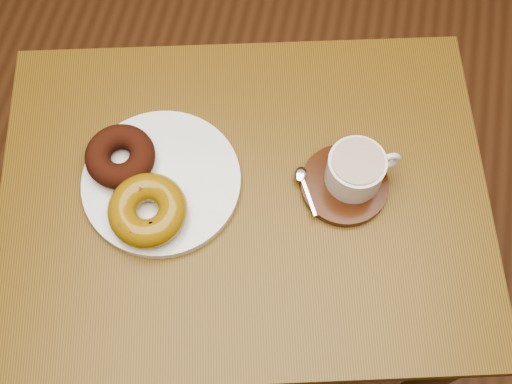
% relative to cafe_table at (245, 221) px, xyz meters
% --- Properties ---
extents(ground, '(6.00, 6.00, 0.00)m').
position_rel_cafe_table_xyz_m(ground, '(0.21, 0.23, -0.62)').
color(ground, '#55311A').
rests_on(ground, ground).
extents(cafe_table, '(0.90, 0.76, 0.74)m').
position_rel_cafe_table_xyz_m(cafe_table, '(0.00, 0.00, 0.00)').
color(cafe_table, brown).
rests_on(cafe_table, ground).
extents(donut_plate, '(0.32, 0.32, 0.02)m').
position_rel_cafe_table_xyz_m(donut_plate, '(-0.13, -0.01, 0.13)').
color(donut_plate, white).
rests_on(donut_plate, cafe_table).
extents(donut_cinnamon, '(0.14, 0.14, 0.04)m').
position_rel_cafe_table_xyz_m(donut_cinnamon, '(-0.20, 0.01, 0.15)').
color(donut_cinnamon, '#35130A').
rests_on(donut_cinnamon, donut_plate).
extents(donut_caramel, '(0.14, 0.14, 0.05)m').
position_rel_cafe_table_xyz_m(donut_caramel, '(-0.13, -0.07, 0.16)').
color(donut_caramel, '#8C650F').
rests_on(donut_caramel, donut_plate).
extents(saucer, '(0.19, 0.19, 0.01)m').
position_rel_cafe_table_xyz_m(saucer, '(0.16, 0.05, 0.13)').
color(saucer, '#351607').
rests_on(saucer, cafe_table).
extents(coffee_cup, '(0.11, 0.09, 0.06)m').
position_rel_cafe_table_xyz_m(coffee_cup, '(0.17, 0.06, 0.16)').
color(coffee_cup, white).
rests_on(coffee_cup, saucer).
extents(teaspoon, '(0.05, 0.08, 0.01)m').
position_rel_cafe_table_xyz_m(teaspoon, '(0.09, 0.04, 0.14)').
color(teaspoon, silver).
rests_on(teaspoon, saucer).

